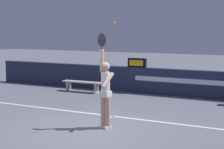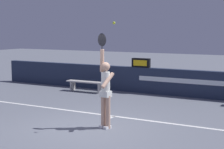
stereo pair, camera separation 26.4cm
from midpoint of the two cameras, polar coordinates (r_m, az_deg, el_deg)
ground_plane at (r=9.79m, az=-3.28°, el=-8.45°), size 60.00×60.00×0.00m
court_lines at (r=9.02m, az=-6.53°, el=-9.83°), size 11.20×5.16×0.00m
back_wall at (r=14.79m, az=8.58°, el=-1.11°), size 16.20×0.27×1.06m
speed_display at (r=15.06m, az=5.09°, el=1.85°), size 0.78×0.19×0.38m
tennis_player at (r=9.57m, az=-0.26°, el=-2.30°), size 0.46×0.50×2.53m
tennis_ball at (r=9.22m, az=1.14°, el=8.12°), size 0.07×0.07×0.07m
courtside_bench_far at (r=15.34m, az=-3.61°, el=-1.43°), size 1.80×0.39×0.45m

